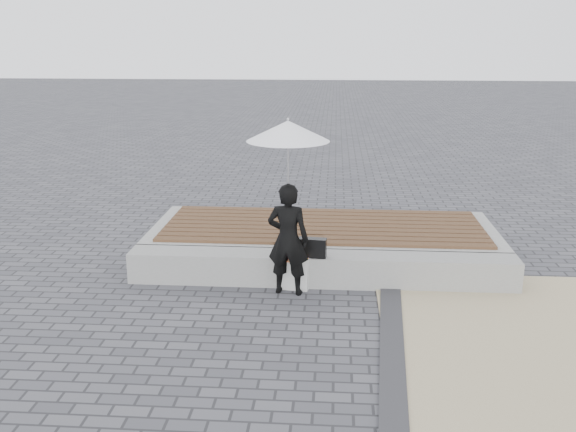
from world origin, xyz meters
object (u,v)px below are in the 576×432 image
object	(u,v)px
parasol	(288,131)
canvas_tote	(294,273)
seating_ledge	(321,268)
woman	(288,239)
handbag	(313,248)

from	to	relation	value
parasol	canvas_tote	bearing A→B (deg)	67.28
canvas_tote	parasol	bearing A→B (deg)	-104.68
parasol	seating_ledge	bearing A→B (deg)	41.28
seating_ledge	woman	size ratio (longest dim) A/B	3.55
handbag	canvas_tote	xyz separation A→B (m)	(-0.23, -0.09, -0.32)
woman	canvas_tote	bearing A→B (deg)	-103.89
woman	canvas_tote	world-z (taller)	woman
seating_ledge	parasol	bearing A→B (deg)	-138.72
woman	parasol	distance (m)	1.33
parasol	handbag	xyz separation A→B (m)	(0.29, 0.23, -1.51)
parasol	canvas_tote	distance (m)	1.84
seating_ledge	woman	distance (m)	0.74
woman	handbag	size ratio (longest dim) A/B	4.01
woman	canvas_tote	size ratio (longest dim) A/B	3.47
seating_ledge	canvas_tote	world-z (taller)	canvas_tote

